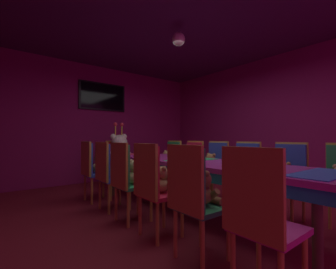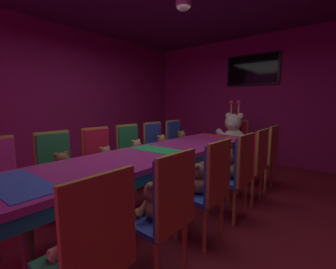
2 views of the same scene
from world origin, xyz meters
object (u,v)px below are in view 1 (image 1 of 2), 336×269
teddy_left_4 (116,168)px  teddy_right_1 (283,175)px  teddy_right_2 (240,169)px  chair_right_5 (172,159)px  banquet_table (192,166)px  king_teddy_bear (120,152)px  throne_chair (116,159)px  teddy_left_2 (162,181)px  chair_right_2 (246,168)px  teddy_right_3 (210,164)px  chair_right_1 (289,172)px  chair_left_0 (258,209)px  chair_right_3 (216,164)px  chair_left_2 (151,181)px  pendant_light (178,39)px  teddy_right_5 (166,159)px  teddy_left_3 (135,174)px  chair_left_4 (107,169)px  teddy_left_5 (99,164)px  teddy_left_1 (203,190)px  chair_left_5 (91,165)px  chair_left_1 (191,191)px  chair_left_3 (125,174)px  wall_tv (103,97)px  chair_right_4 (192,161)px

teddy_left_4 → teddy_right_1: bearing=-51.0°
teddy_right_2 → chair_right_5: chair_right_5 is taller
banquet_table → king_teddy_bear: bearing=90.0°
throne_chair → chair_right_5: bearing=44.7°
teddy_left_2 → chair_right_2: 1.58m
teddy_right_3 → king_teddy_bear: (-0.73, 1.87, 0.15)m
teddy_right_3 → chair_right_1: bearing=95.9°
chair_left_0 → chair_right_3: bearing=45.8°
chair_left_2 → teddy_right_1: bearing=-21.2°
chair_right_5 → pendant_light: pendant_light is taller
chair_left_0 → pendant_light: (0.94, 1.84, 1.95)m
chair_right_3 → teddy_right_5: 1.19m
chair_left_0 → chair_left_2: same height
teddy_left_3 → chair_left_4: bearing=102.9°
teddy_right_2 → teddy_left_3: bearing=-21.2°
teddy_left_3 → teddy_left_4: (0.02, 0.57, 0.01)m
teddy_right_3 → king_teddy_bear: size_ratio=0.38×
banquet_table → chair_right_3: (0.88, 0.32, -0.06)m
teddy_left_2 → chair_right_5: 2.38m
teddy_left_2 → teddy_left_5: teddy_left_5 is taller
chair_left_2 → teddy_left_2: 0.14m
chair_right_1 → teddy_left_3: bearing=-36.9°
king_teddy_bear → teddy_right_2: bearing=16.2°
teddy_left_3 → chair_right_1: (1.58, -1.19, 0.01)m
teddy_left_5 → teddy_right_5: (1.43, 0.02, -0.00)m
banquet_table → teddy_left_4: bearing=129.4°
chair_right_2 → chair_left_0: bearing=34.9°
chair_left_0 → chair_right_1: 1.82m
teddy_left_5 → throne_chair: 1.14m
teddy_left_1 → chair_left_5: chair_left_5 is taller
teddy_right_3 → throne_chair: size_ratio=0.35×
banquet_table → teddy_left_4: teddy_left_4 is taller
chair_right_1 → teddy_right_1: size_ratio=3.25×
chair_left_2 → chair_right_5: same height
teddy_left_1 → chair_left_5: (-0.15, 2.35, 0.01)m
teddy_left_4 → chair_right_2: bearing=-35.8°
teddy_left_5 → teddy_right_5: teddy_left_5 is taller
chair_left_1 → chair_right_3: bearing=34.5°
chair_left_5 → teddy_right_1: chair_left_5 is taller
chair_left_2 → teddy_left_3: chair_left_2 is taller
chair_left_3 → teddy_right_3: chair_left_3 is taller
chair_left_0 → wall_tv: (0.87, 4.58, 1.45)m
chair_left_3 → teddy_left_3: 0.15m
teddy_left_4 → teddy_left_5: size_ratio=0.96×
teddy_left_4 → chair_right_5: chair_right_5 is taller
chair_left_5 → pendant_light: size_ratio=4.92×
wall_tv → teddy_left_1: bearing=-100.2°
chair_right_1 → chair_right_4: (0.02, 1.79, 0.00)m
wall_tv → teddy_right_2: bearing=-78.0°
pendant_light → chair_right_4: bearing=33.1°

